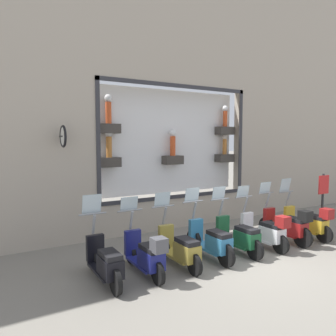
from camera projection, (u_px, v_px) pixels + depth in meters
The scene contains 11 objects.
ground_plane at pixel (254, 261), 7.70m from camera, with size 120.00×120.00×0.00m, color gray.
building_facade at pixel (175, 74), 10.39m from camera, with size 1.21×36.00×9.66m.
scooter_yellow_0 at pixel (309, 222), 9.47m from camera, with size 1.80×0.61×1.66m.
scooter_red_1 at pixel (288, 226), 9.04m from camera, with size 1.81×0.60×1.61m.
scooter_white_2 at pixel (266, 231), 8.59m from camera, with size 1.80×0.60×1.56m.
scooter_green_3 at pixel (239, 237), 8.21m from camera, with size 1.80×0.61×1.60m.
scooter_teal_4 at pixel (211, 241), 7.78m from camera, with size 1.81×0.60×1.63m.
scooter_olive_5 at pixel (180, 249), 7.34m from camera, with size 1.79×0.60×1.58m.
scooter_navy_6 at pixel (147, 255), 6.84m from camera, with size 1.79×0.61×1.55m.
scooter_black_7 at pixel (105, 262), 6.46m from camera, with size 1.80×0.61×1.68m.
shop_sign_post at pixel (323, 202), 9.75m from camera, with size 0.36×0.45×1.85m.
Camera 1 is at (-5.46, 5.51, 2.85)m, focal length 35.00 mm.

